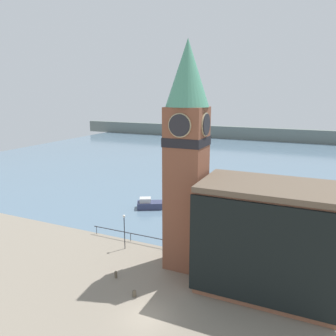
% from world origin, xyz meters
% --- Properties ---
extents(ground_plane, '(160.00, 160.00, 0.00)m').
position_xyz_m(ground_plane, '(0.00, 0.00, 0.00)').
color(ground_plane, gray).
extents(water, '(160.00, 120.00, 0.00)m').
position_xyz_m(water, '(0.00, 72.28, -0.00)').
color(water, slate).
rests_on(water, ground_plane).
extents(far_shoreline, '(180.00, 3.00, 5.00)m').
position_xyz_m(far_shoreline, '(0.00, 112.28, 2.50)').
color(far_shoreline, slate).
rests_on(far_shoreline, water).
extents(pier_railing, '(11.05, 0.08, 1.09)m').
position_xyz_m(pier_railing, '(-8.58, 12.03, 0.96)').
color(pier_railing, '#232328').
rests_on(pier_railing, ground_plane).
extents(clock_tower, '(4.31, 4.31, 23.36)m').
position_xyz_m(clock_tower, '(-0.18, 9.48, 12.43)').
color(clock_tower, brown).
rests_on(clock_tower, ground_plane).
extents(pier_building, '(12.63, 7.66, 10.38)m').
position_xyz_m(pier_building, '(8.42, 8.26, 5.21)').
color(pier_building, '#935B42').
rests_on(pier_building, ground_plane).
extents(boat_near, '(4.58, 3.74, 1.79)m').
position_xyz_m(boat_near, '(-12.01, 23.73, 0.69)').
color(boat_near, '#333856').
rests_on(boat_near, water).
extents(mooring_bollard_near, '(0.29, 0.29, 0.74)m').
position_xyz_m(mooring_bollard_near, '(-5.62, 4.09, 0.40)').
color(mooring_bollard_near, brown).
rests_on(mooring_bollard_near, ground_plane).
extents(mooring_bollard_far, '(0.37, 0.37, 0.68)m').
position_xyz_m(mooring_bollard_far, '(-2.34, 2.09, 0.36)').
color(mooring_bollard_far, brown).
rests_on(mooring_bollard_far, ground_plane).
extents(lamp_post, '(0.32, 0.32, 4.32)m').
position_xyz_m(lamp_post, '(-8.14, 9.93, 2.98)').
color(lamp_post, black).
rests_on(lamp_post, ground_plane).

